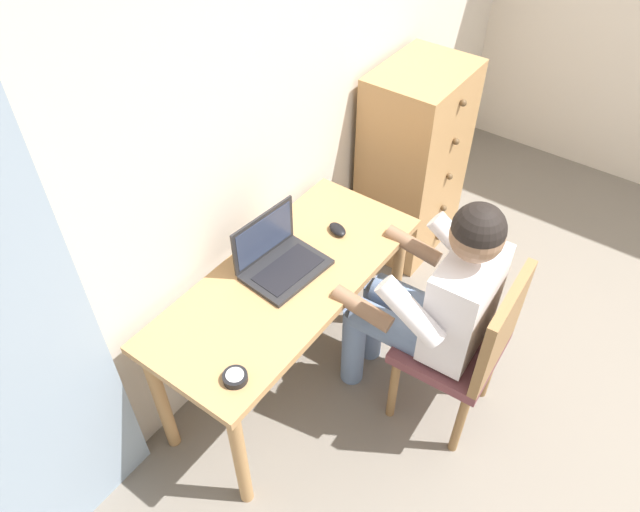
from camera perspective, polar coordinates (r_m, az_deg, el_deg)
wall_back at (r=2.63m, az=-3.22°, el=15.62°), size 4.80×0.05×2.50m
curtain_panel at (r=2.03m, az=-27.78°, el=-7.62°), size 0.56×0.03×2.13m
desk at (r=2.56m, az=-3.13°, el=-3.69°), size 1.29×0.55×0.71m
dresser at (r=3.42m, az=8.88°, el=8.81°), size 0.57×0.45×1.11m
chair at (r=2.59m, az=13.89°, el=-8.24°), size 0.44×0.42×0.89m
person_seated at (r=2.48m, az=10.75°, el=-3.92°), size 0.54×0.60×1.21m
laptop at (r=2.49m, az=-3.96°, el=-0.18°), size 0.36×0.28×0.24m
computer_mouse at (r=2.67m, az=1.68°, el=2.55°), size 0.09×0.12×0.03m
desk_clock at (r=2.17m, az=-8.09°, el=-11.37°), size 0.09×0.09×0.03m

